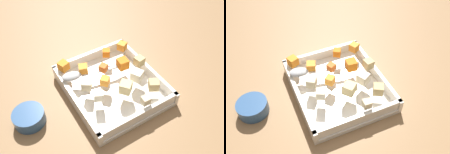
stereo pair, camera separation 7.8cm
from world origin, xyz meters
TOP-DOWN VIEW (x-y plane):
  - ground_plane at (0.00, 0.00)m, footprint 4.00×4.00m
  - baking_dish at (-0.00, -0.01)m, footprint 0.31×0.28m
  - carrot_chunk_corner_se at (-0.00, -0.04)m, footprint 0.04×0.04m
  - carrot_chunk_corner_ne at (-0.03, 0.05)m, footprint 0.03×0.03m
  - carrot_chunk_near_spoon at (-0.08, -0.07)m, footprint 0.04×0.04m
  - carrot_chunk_mid_right at (-0.11, 0.10)m, footprint 0.04×0.04m
  - carrot_chunk_heap_top at (-0.05, -0.01)m, footprint 0.03×0.03m
  - carrot_chunk_far_right at (-0.13, -0.12)m, footprint 0.04×0.04m
  - carrot_chunk_near_left at (-0.11, 0.03)m, footprint 0.03×0.03m
  - potato_chunk_heap_side at (0.06, 0.00)m, footprint 0.05×0.05m
  - potato_chunk_rim_edge at (-0.02, 0.10)m, footprint 0.03×0.03m
  - potato_chunk_front_center at (0.12, 0.02)m, footprint 0.02×0.02m
  - potato_chunk_under_handle at (-0.01, -0.09)m, footprint 0.04×0.04m
  - potato_chunk_near_right at (0.09, 0.08)m, footprint 0.04×0.04m
  - parsnip_chunk_back_center at (0.04, 0.06)m, footprint 0.04×0.04m
  - parsnip_chunk_corner_nw at (0.04, -0.08)m, footprint 0.04×0.04m
  - serving_spoon at (-0.07, -0.10)m, footprint 0.07×0.21m
  - small_prep_bowl at (-0.03, -0.28)m, footprint 0.09×0.09m

SIDE VIEW (x-z plane):
  - ground_plane at x=0.00m, z-range 0.00..0.00m
  - baking_dish at x=0.00m, z-range -0.01..0.04m
  - small_prep_bowl at x=-0.03m, z-range 0.00..0.04m
  - serving_spoon at x=-0.07m, z-range 0.05..0.07m
  - potato_chunk_front_center at x=0.12m, z-range 0.05..0.07m
  - carrot_chunk_heap_top at x=-0.05m, z-range 0.05..0.07m
  - carrot_chunk_near_left at x=-0.11m, z-range 0.05..0.07m
  - carrot_chunk_corner_se at x=0.00m, z-range 0.05..0.07m
  - parsnip_chunk_corner_nw at x=0.04m, z-range 0.05..0.08m
  - carrot_chunk_mid_right at x=-0.11m, z-range 0.05..0.08m
  - potato_chunk_rim_edge at x=-0.02m, z-range 0.05..0.08m
  - potato_chunk_under_handle at x=-0.01m, z-range 0.05..0.08m
  - carrot_chunk_near_spoon at x=-0.08m, z-range 0.05..0.08m
  - carrot_chunk_far_right at x=-0.13m, z-range 0.05..0.08m
  - potato_chunk_near_right at x=0.09m, z-range 0.05..0.08m
  - parsnip_chunk_back_center at x=0.04m, z-range 0.05..0.08m
  - carrot_chunk_corner_ne at x=-0.03m, z-range 0.05..0.08m
  - potato_chunk_heap_side at x=0.06m, z-range 0.05..0.08m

